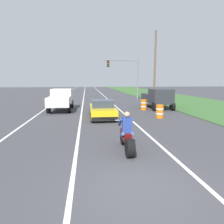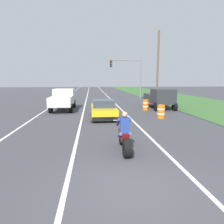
% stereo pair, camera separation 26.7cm
% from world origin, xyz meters
% --- Properties ---
extents(ground_plane, '(160.00, 160.00, 0.00)m').
position_xyz_m(ground_plane, '(0.00, 0.00, 0.00)').
color(ground_plane, '#424247').
extents(lane_stripe_left_solid, '(0.14, 120.00, 0.01)m').
position_xyz_m(lane_stripe_left_solid, '(-5.40, 20.00, 0.00)').
color(lane_stripe_left_solid, white).
rests_on(lane_stripe_left_solid, ground).
extents(lane_stripe_right_solid, '(0.14, 120.00, 0.01)m').
position_xyz_m(lane_stripe_right_solid, '(1.80, 20.00, 0.00)').
color(lane_stripe_right_solid, white).
rests_on(lane_stripe_right_solid, ground).
extents(lane_stripe_centre_dashed, '(0.14, 120.00, 0.01)m').
position_xyz_m(lane_stripe_centre_dashed, '(-1.80, 20.00, 0.00)').
color(lane_stripe_centre_dashed, white).
rests_on(lane_stripe_centre_dashed, ground).
extents(grass_verge_right, '(10.00, 120.00, 0.06)m').
position_xyz_m(grass_verge_right, '(11.92, 20.00, 0.03)').
color(grass_verge_right, '#3D6B33').
rests_on(grass_verge_right, ground).
extents(motorcycle_with_rider, '(0.70, 2.21, 1.62)m').
position_xyz_m(motorcycle_with_rider, '(0.20, 2.75, 0.59)').
color(motorcycle_with_rider, black).
rests_on(motorcycle_with_rider, ground).
extents(sports_car_yellow, '(1.84, 4.30, 1.37)m').
position_xyz_m(sports_car_yellow, '(-0.18, 10.21, 0.63)').
color(sports_car_yellow, yellow).
rests_on(sports_car_yellow, ground).
extents(pickup_truck_left_lane_white, '(2.02, 4.80, 1.98)m').
position_xyz_m(pickup_truck_left_lane_white, '(-3.74, 14.52, 1.11)').
color(pickup_truck_left_lane_white, silver).
rests_on(pickup_truck_left_lane_white, ground).
extents(pickup_truck_right_shoulder_dark_grey, '(2.02, 4.80, 1.98)m').
position_xyz_m(pickup_truck_right_shoulder_dark_grey, '(5.74, 14.73, 1.11)').
color(pickup_truck_right_shoulder_dark_grey, '#2D3035').
rests_on(pickup_truck_right_shoulder_dark_grey, ground).
extents(traffic_light_mast_near, '(4.82, 0.34, 6.00)m').
position_xyz_m(traffic_light_mast_near, '(4.63, 24.25, 4.01)').
color(traffic_light_mast_near, gray).
rests_on(traffic_light_mast_near, ground).
extents(utility_pole_roadside, '(0.24, 0.24, 8.87)m').
position_xyz_m(utility_pole_roadside, '(7.33, 20.39, 4.43)').
color(utility_pole_roadside, brown).
rests_on(utility_pole_roadside, ground).
extents(construction_barrel_nearest, '(0.58, 0.58, 1.00)m').
position_xyz_m(construction_barrel_nearest, '(4.08, 9.57, 0.50)').
color(construction_barrel_nearest, orange).
rests_on(construction_barrel_nearest, ground).
extents(construction_barrel_mid, '(0.58, 0.58, 1.00)m').
position_xyz_m(construction_barrel_mid, '(4.05, 13.73, 0.50)').
color(construction_barrel_mid, orange).
rests_on(construction_barrel_mid, ground).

